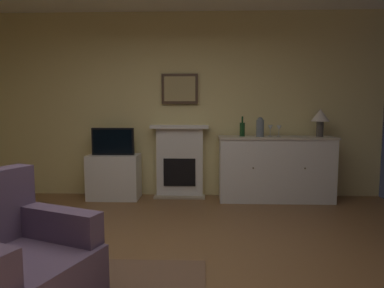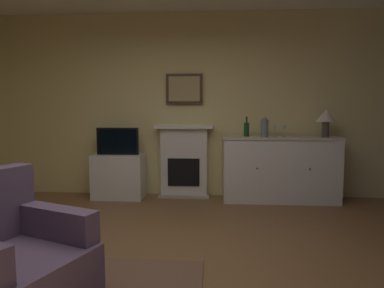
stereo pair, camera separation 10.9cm
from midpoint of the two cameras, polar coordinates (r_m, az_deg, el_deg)
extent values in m
cube|color=brown|center=(2.85, -6.68, -22.90)|extent=(6.26, 5.42, 0.10)
cube|color=#EAD68C|center=(5.16, -1.33, 6.63)|extent=(6.26, 0.06, 2.79)
cube|color=white|center=(5.10, -0.74, -3.19)|extent=(0.70, 0.18, 1.05)
cube|color=tan|center=(5.11, -0.82, -9.02)|extent=(0.77, 0.20, 0.03)
cube|color=black|center=(5.03, -0.83, -4.88)|extent=(0.48, 0.02, 0.42)
cube|color=white|center=(5.01, -0.78, 2.98)|extent=(0.87, 0.27, 0.05)
cube|color=#473323|center=(5.09, -0.72, 9.44)|extent=(0.55, 0.03, 0.45)
cube|color=tan|center=(5.07, -0.73, 9.45)|extent=(0.47, 0.01, 0.37)
cube|color=white|center=(5.01, 15.47, -4.35)|extent=(1.63, 0.45, 0.91)
cube|color=beige|center=(4.95, 15.62, 1.03)|extent=(1.66, 0.48, 0.03)
sphere|color=brown|center=(4.71, 11.77, -4.13)|extent=(0.02, 0.02, 0.02)
sphere|color=brown|center=(4.86, 20.20, -4.06)|extent=(0.02, 0.02, 0.02)
cylinder|color=#4C4742|center=(5.10, 22.49, 2.34)|extent=(0.10, 0.10, 0.22)
cone|color=silver|center=(5.10, 22.57, 4.59)|extent=(0.26, 0.26, 0.18)
cylinder|color=#193F1E|center=(4.90, 9.97, 2.45)|extent=(0.08, 0.08, 0.20)
cylinder|color=#193F1E|center=(4.89, 10.00, 4.15)|extent=(0.03, 0.03, 0.09)
cylinder|color=silver|center=(4.97, 14.62, 1.27)|extent=(0.06, 0.06, 0.00)
cylinder|color=silver|center=(4.96, 14.64, 1.82)|extent=(0.01, 0.01, 0.09)
cone|color=silver|center=(4.96, 14.66, 2.74)|extent=(0.07, 0.07, 0.07)
cylinder|color=silver|center=(4.92, 16.02, 1.20)|extent=(0.06, 0.06, 0.00)
cylinder|color=silver|center=(4.92, 16.04, 1.75)|extent=(0.01, 0.01, 0.09)
cone|color=silver|center=(4.92, 16.06, 2.68)|extent=(0.07, 0.07, 0.07)
cylinder|color=slate|center=(4.85, 12.95, 2.60)|extent=(0.11, 0.11, 0.24)
sphere|color=slate|center=(4.84, 12.98, 4.01)|extent=(0.08, 0.08, 0.08)
cube|color=white|center=(5.14, -11.84, -5.42)|extent=(0.75, 0.42, 0.66)
cube|color=black|center=(5.05, -12.03, 0.47)|extent=(0.62, 0.06, 0.40)
cube|color=black|center=(5.01, -12.13, 0.43)|extent=(0.57, 0.01, 0.35)
cube|color=#604C66|center=(2.49, -26.98, -19.95)|extent=(1.02, 1.00, 0.32)
cube|color=#604C66|center=(2.59, -21.56, -12.35)|extent=(0.72, 0.39, 0.22)
cylinder|color=#473323|center=(3.00, -25.96, -19.78)|extent=(0.05, 0.05, 0.10)
camera|label=1|loc=(0.05, -89.01, 0.10)|focal=31.08mm
camera|label=2|loc=(0.05, 90.99, -0.10)|focal=31.08mm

